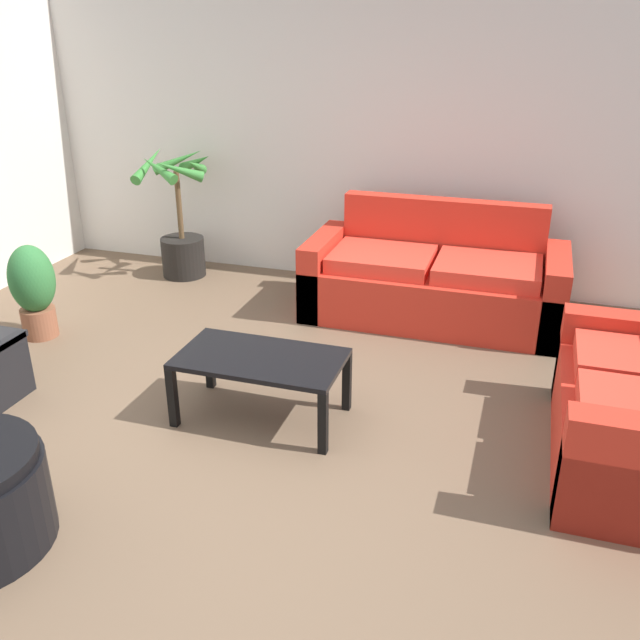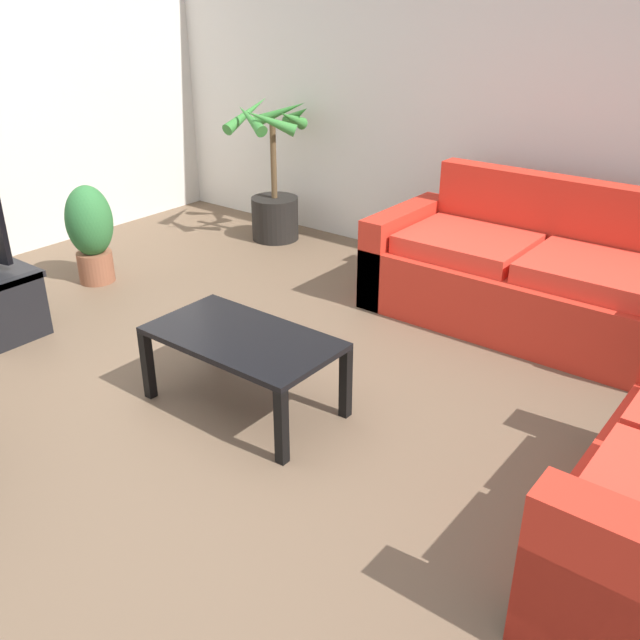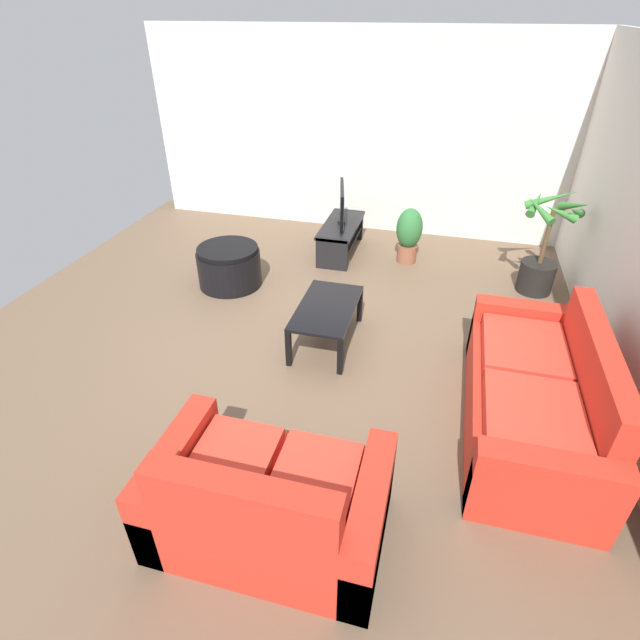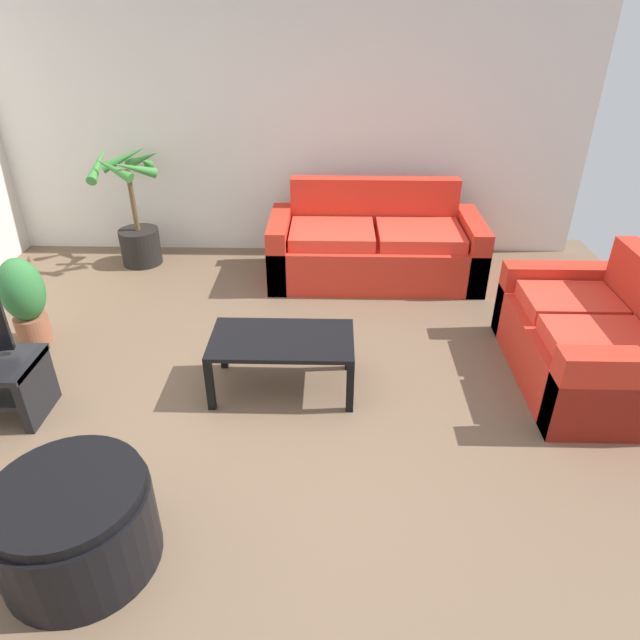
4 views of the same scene
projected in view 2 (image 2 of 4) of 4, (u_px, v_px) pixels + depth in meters
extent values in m
plane|color=brown|center=(173.00, 434.00, 3.43)|extent=(6.60, 6.60, 0.00)
cube|color=silver|center=(476.00, 87.00, 4.98)|extent=(6.00, 0.06, 2.70)
cube|color=red|center=(526.00, 294.00, 4.47)|extent=(2.03, 0.90, 0.42)
cube|color=red|center=(557.00, 214.00, 4.54)|extent=(1.67, 0.16, 0.48)
cube|color=red|center=(404.00, 250.00, 4.94)|extent=(0.18, 0.90, 0.62)
cube|color=red|center=(467.00, 243.00, 4.55)|extent=(0.79, 0.66, 0.12)
cube|color=red|center=(596.00, 272.00, 4.09)|extent=(0.79, 0.66, 0.12)
cube|color=black|center=(15.00, 312.00, 4.22)|extent=(0.06, 0.41, 0.42)
cube|color=black|center=(242.00, 338.00, 3.50)|extent=(0.99, 0.54, 0.03)
cube|color=black|center=(148.00, 365.00, 3.67)|extent=(0.05, 0.05, 0.39)
cube|color=black|center=(281.00, 427.00, 3.16)|extent=(0.05, 0.05, 0.39)
cube|color=black|center=(215.00, 332.00, 4.03)|extent=(0.05, 0.05, 0.39)
cube|color=black|center=(346.00, 383.00, 3.51)|extent=(0.05, 0.05, 0.39)
cylinder|color=black|center=(275.00, 218.00, 6.03)|extent=(0.40, 0.40, 0.37)
cylinder|color=brown|center=(273.00, 161.00, 5.82)|extent=(0.05, 0.05, 0.63)
cone|color=#378034|center=(292.00, 118.00, 5.58)|extent=(0.17, 0.39, 0.23)
cone|color=#378034|center=(297.00, 115.00, 5.75)|extent=(0.44, 0.29, 0.25)
cone|color=#378034|center=(281.00, 112.00, 5.87)|extent=(0.47, 0.29, 0.26)
cone|color=#378034|center=(247.00, 113.00, 5.80)|extent=(0.12, 0.55, 0.29)
cone|color=#378034|center=(250.00, 119.00, 5.56)|extent=(0.42, 0.23, 0.24)
cone|color=#378034|center=(270.00, 121.00, 5.47)|extent=(0.40, 0.34, 0.25)
cylinder|color=brown|center=(96.00, 267.00, 5.18)|extent=(0.26, 0.26, 0.23)
ellipsoid|color=#2F6F36|center=(89.00, 221.00, 5.03)|extent=(0.34, 0.34, 0.52)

